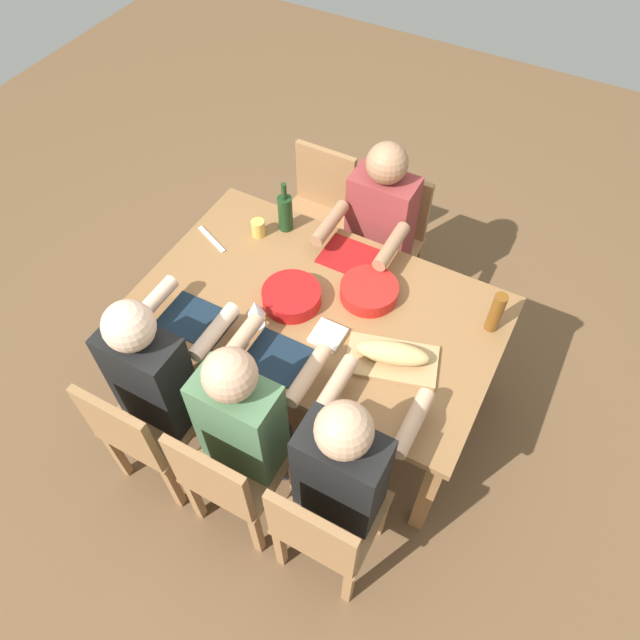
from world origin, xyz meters
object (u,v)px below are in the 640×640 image
object	(u,v)px
chair_far_right	(143,429)
chair_far_center	(229,475)
cutting_board	(392,360)
dining_table	(320,316)
diner_far_left	(346,468)
beer_bottle	(496,312)
diner_near_center	(377,228)
bread_loaf	(393,353)
serving_bowl_greens	(369,290)
wine_glass	(256,309)
wine_bottle	(285,212)
cup_near_right	(258,228)
napkin_stack	(328,335)
diner_far_right	(158,373)
diner_far_center	(247,418)
chair_near_center	(388,236)
chair_near_right	(318,210)
serving_bowl_fruit	(291,296)
chair_far_left	(323,527)

from	to	relation	value
chair_far_right	chair_far_center	bearing A→B (deg)	180.00
cutting_board	dining_table	bearing A→B (deg)	-16.66
dining_table	cutting_board	size ratio (longest dim) A/B	4.22
chair_far_center	diner_far_left	bearing A→B (deg)	-158.43
diner_far_left	beer_bottle	bearing A→B (deg)	-107.42
cutting_board	beer_bottle	xyz separation A→B (m)	(-0.32, -0.39, 0.10)
dining_table	diner_near_center	distance (m)	0.65
chair_far_center	bread_loaf	size ratio (longest dim) A/B	2.66
serving_bowl_greens	wine_glass	world-z (taller)	wine_glass
diner_near_center	wine_bottle	size ratio (longest dim) A/B	4.14
bread_loaf	wine_glass	world-z (taller)	wine_glass
diner_far_left	dining_table	bearing A→B (deg)	-54.34
cup_near_right	cutting_board	bearing A→B (deg)	156.96
chair_far_right	serving_bowl_greens	bearing A→B (deg)	-122.77
chair_far_center	wine_glass	distance (m)	0.73
diner_near_center	wine_glass	xyz separation A→B (m)	(0.20, 0.88, 0.16)
bread_loaf	napkin_stack	world-z (taller)	bread_loaf
diner_near_center	diner_far_right	size ratio (longest dim) A/B	1.00
diner_near_center	diner_far_right	world-z (taller)	same
diner_far_center	chair_near_center	world-z (taller)	diner_far_center
beer_bottle	cup_near_right	distance (m)	1.26
cutting_board	bread_loaf	xyz separation A→B (m)	(0.00, 0.00, 0.06)
diner_far_right	cutting_board	world-z (taller)	diner_far_right
chair_near_right	bread_loaf	bearing A→B (deg)	132.88
chair_far_center	chair_near_center	xyz separation A→B (m)	(-0.00, -1.66, 0.00)
cutting_board	cup_near_right	size ratio (longest dim) A/B	4.44
chair_near_center	beer_bottle	size ratio (longest dim) A/B	3.86
diner_far_center	napkin_stack	size ratio (longest dim) A/B	8.57
beer_bottle	diner_far_left	bearing A→B (deg)	72.58
diner_far_right	cup_near_right	world-z (taller)	diner_far_right
dining_table	serving_bowl_fruit	size ratio (longest dim) A/B	6.07
dining_table	diner_far_right	distance (m)	0.80
beer_bottle	bread_loaf	bearing A→B (deg)	50.12
dining_table	chair_far_right	xyz separation A→B (m)	(0.46, 0.83, -0.18)
chair_far_center	beer_bottle	size ratio (longest dim) A/B	3.86
chair_far_center	chair_far_left	bearing A→B (deg)	180.00
serving_bowl_fruit	chair_far_right	bearing A→B (deg)	67.01
chair_near_center	diner_near_center	distance (m)	0.28
serving_bowl_greens	diner_near_center	bearing A→B (deg)	-70.03
diner_far_left	napkin_stack	world-z (taller)	diner_far_left
chair_far_center	diner_far_left	size ratio (longest dim) A/B	0.71
chair_far_center	wine_bottle	bearing A→B (deg)	-71.39
chair_near_center	chair_near_right	bearing A→B (deg)	0.00
chair_near_right	wine_glass	xyz separation A→B (m)	(-0.27, 1.07, 0.37)
diner_far_center	serving_bowl_fruit	size ratio (longest dim) A/B	4.31
serving_bowl_fruit	bread_loaf	distance (m)	0.56
diner_far_left	serving_bowl_greens	xyz separation A→B (m)	(0.29, -0.81, 0.08)
dining_table	wine_bottle	world-z (taller)	wine_bottle
chair_near_center	wine_glass	size ratio (longest dim) A/B	5.12
chair_near_right	chair_far_left	bearing A→B (deg)	119.20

